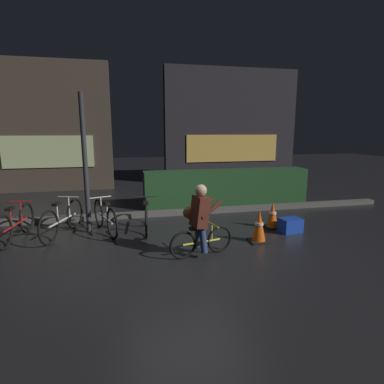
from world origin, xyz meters
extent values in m
plane|color=black|center=(0.00, 0.00, 0.00)|extent=(40.00, 40.00, 0.00)
cube|color=#56544F|center=(0.00, 2.20, 0.06)|extent=(12.00, 0.24, 0.12)
cube|color=#214723|center=(1.80, 3.10, 0.50)|extent=(4.80, 0.70, 1.00)
cube|color=#42382D|center=(-3.63, 6.50, 2.24)|extent=(4.28, 0.50, 4.48)
cube|color=#BFCC8C|center=(-3.63, 6.23, 1.40)|extent=(3.00, 0.04, 1.10)
cube|color=#262328|center=(3.35, 7.20, 2.30)|extent=(5.58, 0.50, 4.61)
cube|color=#E5B751|center=(3.35, 6.93, 1.40)|extent=(3.91, 0.04, 1.10)
cylinder|color=#2D2D33|center=(-1.89, 1.20, 1.43)|extent=(0.10, 0.10, 2.86)
torus|color=black|center=(-3.16, 1.49, 0.32)|extent=(0.14, 0.64, 0.64)
torus|color=black|center=(-3.30, 0.55, 0.32)|extent=(0.14, 0.64, 0.64)
cylinder|color=#B21919|center=(-3.23, 1.02, 0.32)|extent=(0.18, 0.95, 0.04)
cylinder|color=#B21919|center=(-3.26, 0.86, 0.50)|extent=(0.03, 0.03, 0.36)
cube|color=black|center=(-3.26, 0.86, 0.68)|extent=(0.13, 0.21, 0.05)
cylinder|color=#B21919|center=(-3.19, 1.28, 0.52)|extent=(0.03, 0.03, 0.40)
cylinder|color=#B21919|center=(-3.19, 1.28, 0.72)|extent=(0.46, 0.09, 0.02)
torus|color=black|center=(-2.21, 1.56, 0.34)|extent=(0.27, 0.65, 0.67)
torus|color=black|center=(-2.55, 0.62, 0.34)|extent=(0.27, 0.65, 0.67)
cylinder|color=silver|center=(-2.38, 1.09, 0.34)|extent=(0.37, 0.96, 0.04)
cylinder|color=silver|center=(-2.44, 0.92, 0.52)|extent=(0.03, 0.03, 0.38)
cube|color=black|center=(-2.44, 0.92, 0.71)|extent=(0.16, 0.22, 0.05)
cylinder|color=silver|center=(-2.29, 1.35, 0.55)|extent=(0.03, 0.03, 0.42)
cylinder|color=silver|center=(-2.29, 1.35, 0.76)|extent=(0.44, 0.18, 0.02)
torus|color=black|center=(-1.71, 1.56, 0.32)|extent=(0.25, 0.61, 0.64)
torus|color=black|center=(-1.40, 0.67, 0.32)|extent=(0.25, 0.61, 0.64)
cylinder|color=silver|center=(-1.55, 1.12, 0.32)|extent=(0.35, 0.91, 0.04)
cylinder|color=silver|center=(-1.50, 0.96, 0.50)|extent=(0.03, 0.03, 0.36)
cube|color=black|center=(-1.50, 0.96, 0.67)|extent=(0.16, 0.22, 0.05)
cylinder|color=silver|center=(-1.64, 1.36, 0.52)|extent=(0.03, 0.03, 0.40)
cylinder|color=silver|center=(-1.64, 1.36, 0.72)|extent=(0.44, 0.17, 0.02)
torus|color=black|center=(-0.66, 1.51, 0.31)|extent=(0.09, 0.62, 0.62)
torus|color=black|center=(-0.74, 0.60, 0.31)|extent=(0.09, 0.62, 0.62)
cylinder|color=black|center=(-0.70, 1.06, 0.31)|extent=(0.11, 0.92, 0.04)
cylinder|color=black|center=(-0.71, 0.90, 0.48)|extent=(0.03, 0.03, 0.34)
cube|color=black|center=(-0.71, 0.90, 0.65)|extent=(0.12, 0.21, 0.05)
cylinder|color=black|center=(-0.68, 1.31, 0.50)|extent=(0.03, 0.03, 0.39)
cylinder|color=black|center=(-0.68, 1.31, 0.70)|extent=(0.46, 0.06, 0.02)
cube|color=black|center=(1.37, -0.10, 0.01)|extent=(0.36, 0.36, 0.03)
cone|color=#EA560F|center=(1.37, -0.10, 0.33)|extent=(0.26, 0.26, 0.60)
cylinder|color=white|center=(1.37, -0.10, 0.36)|extent=(0.16, 0.16, 0.05)
cube|color=black|center=(2.04, 0.68, 0.01)|extent=(0.36, 0.36, 0.03)
cone|color=#EA560F|center=(2.04, 0.68, 0.31)|extent=(0.26, 0.26, 0.56)
cylinder|color=white|center=(2.04, 0.68, 0.34)|extent=(0.16, 0.16, 0.05)
cube|color=#193DB7|center=(2.27, 0.30, 0.15)|extent=(0.48, 0.37, 0.30)
torus|color=black|center=(0.46, -0.44, 0.24)|extent=(0.48, 0.15, 0.48)
torus|color=black|center=(-0.22, -0.59, 0.24)|extent=(0.48, 0.15, 0.48)
cylinder|color=gold|center=(0.12, -0.52, 0.24)|extent=(0.70, 0.19, 0.04)
cylinder|color=gold|center=(0.00, -0.54, 0.37)|extent=(0.03, 0.03, 0.26)
cube|color=black|center=(0.00, -0.54, 0.51)|extent=(0.22, 0.14, 0.05)
cylinder|color=gold|center=(0.31, -0.47, 0.39)|extent=(0.03, 0.03, 0.30)
cylinder|color=gold|center=(0.31, -0.47, 0.54)|extent=(0.12, 0.45, 0.02)
cylinder|color=navy|center=(0.08, -0.42, 0.30)|extent=(0.15, 0.23, 0.42)
cylinder|color=navy|center=(0.12, -0.62, 0.30)|extent=(0.15, 0.23, 0.42)
cube|color=#512319|center=(0.08, -0.53, 0.79)|extent=(0.32, 0.37, 0.54)
sphere|color=tan|center=(0.10, -0.52, 1.15)|extent=(0.20, 0.20, 0.20)
cylinder|color=#512319|center=(0.19, -0.36, 0.84)|extent=(0.40, 0.16, 0.29)
cylinder|color=#512319|center=(0.25, -0.63, 0.84)|extent=(0.40, 0.16, 0.29)
ellipsoid|color=brown|center=(-0.02, -0.34, 0.74)|extent=(0.35, 0.23, 0.24)
camera|label=1|loc=(-1.16, -5.45, 2.12)|focal=29.26mm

